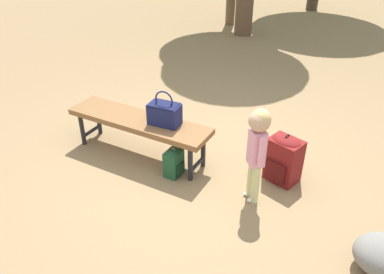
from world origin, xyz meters
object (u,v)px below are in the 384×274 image
handbag (164,113)px  backpack_large (284,158)px  child_standing (258,142)px  backpack_small (174,162)px  park_bench (139,123)px

handbag → backpack_large: handbag is taller
backpack_large → child_standing: bearing=-118.3°
backpack_large → handbag: bearing=-175.5°
backpack_small → handbag: bearing=130.2°
park_bench → backpack_small: bearing=-24.2°
park_bench → handbag: (0.31, -0.01, 0.18)m
handbag → child_standing: bearing=-16.4°
backpack_large → backpack_small: (-1.04, -0.31, -0.10)m
child_standing → backpack_large: child_standing is taller
park_bench → child_standing: bearing=-13.0°
park_bench → handbag: bearing=-1.3°
backpack_large → backpack_small: 1.09m
park_bench → backpack_small: park_bench is taller
child_standing → backpack_large: size_ratio=1.78×
park_bench → child_standing: (1.32, -0.30, 0.23)m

